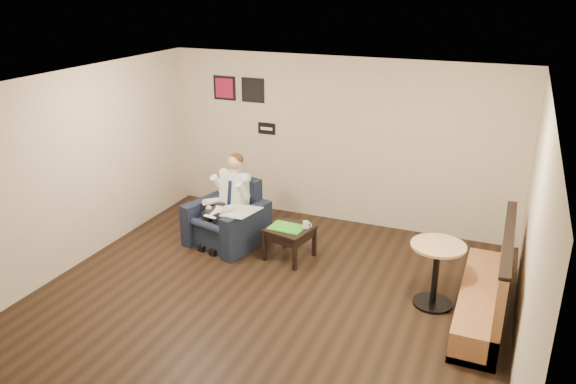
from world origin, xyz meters
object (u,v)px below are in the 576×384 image
at_px(smartphone, 299,224).
at_px(banquette, 485,275).
at_px(armchair, 226,214).
at_px(side_table, 290,243).
at_px(green_folder, 287,227).
at_px(cafe_table, 435,275).
at_px(coffee_mug, 306,225).
at_px(seated_man, 220,206).

xyz_separation_m(smartphone, banquette, (2.69, -0.69, 0.07)).
bearing_deg(banquette, armchair, 170.79).
bearing_deg(banquette, side_table, 169.21).
height_order(side_table, banquette, banquette).
distance_m(green_folder, cafe_table, 2.28).
height_order(armchair, coffee_mug, armchair).
xyz_separation_m(armchair, cafe_table, (3.31, -0.59, -0.07)).
bearing_deg(cafe_table, seated_man, 172.07).
relative_size(coffee_mug, smartphone, 0.68).
distance_m(side_table, coffee_mug, 0.38).
bearing_deg(armchair, seated_man, -90.00).
height_order(seated_man, banquette, seated_man).
height_order(green_folder, banquette, banquette).
height_order(armchair, cafe_table, armchair).
relative_size(smartphone, cafe_table, 0.18).
bearing_deg(coffee_mug, side_table, -157.98).
relative_size(side_table, cafe_table, 0.71).
distance_m(coffee_mug, smartphone, 0.16).
bearing_deg(smartphone, armchair, -155.48).
height_order(armchair, smartphone, armchair).
relative_size(seated_man, side_table, 2.24).
xyz_separation_m(green_folder, banquette, (2.81, -0.51, 0.06)).
height_order(banquette, cafe_table, banquette).
xyz_separation_m(coffee_mug, cafe_table, (1.97, -0.58, -0.12)).
height_order(green_folder, coffee_mug, coffee_mug).
xyz_separation_m(side_table, green_folder, (-0.04, -0.01, 0.25)).
bearing_deg(armchair, cafe_table, 3.88).
bearing_deg(seated_man, side_table, 15.20).
xyz_separation_m(seated_man, cafe_table, (3.34, -0.47, -0.25)).
distance_m(seated_man, coffee_mug, 1.37).
relative_size(green_folder, cafe_table, 0.58).
xyz_separation_m(green_folder, cafe_table, (2.23, -0.47, -0.08)).
distance_m(seated_man, smartphone, 1.26).
relative_size(armchair, seated_man, 0.75).
relative_size(armchair, banquette, 0.46).
height_order(seated_man, cafe_table, seated_man).
relative_size(green_folder, coffee_mug, 4.74).
bearing_deg(smartphone, banquette, 7.25).
relative_size(seated_man, coffee_mug, 12.97).
distance_m(seated_man, side_table, 1.22).
relative_size(armchair, cafe_table, 1.20).
xyz_separation_m(seated_man, coffee_mug, (1.36, 0.11, -0.13)).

